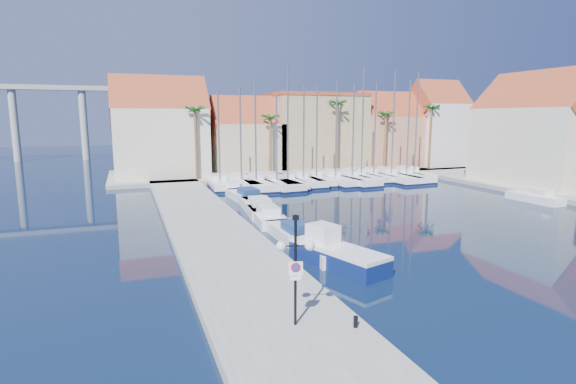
# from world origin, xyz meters

# --- Properties ---
(ground) EXTENTS (260.00, 260.00, 0.00)m
(ground) POSITION_xyz_m (0.00, 0.00, 0.00)
(ground) COLOR black
(ground) RESTS_ON ground
(quay_west) EXTENTS (6.00, 77.00, 0.50)m
(quay_west) POSITION_xyz_m (-9.00, 13.50, 0.25)
(quay_west) COLOR gray
(quay_west) RESTS_ON ground
(shore_north) EXTENTS (54.00, 16.00, 0.50)m
(shore_north) POSITION_xyz_m (10.00, 48.00, 0.25)
(shore_north) COLOR gray
(shore_north) RESTS_ON ground
(lamp_post) EXTENTS (1.46, 0.67, 4.39)m
(lamp_post) POSITION_xyz_m (-8.70, -0.90, 3.38)
(lamp_post) COLOR black
(lamp_post) RESTS_ON quay_west
(bollard) EXTENTS (0.18, 0.18, 0.44)m
(bollard) POSITION_xyz_m (-6.60, -1.91, 0.72)
(bollard) COLOR black
(bollard) RESTS_ON quay_west
(fishing_boat) EXTENTS (3.98, 6.71, 2.23)m
(fishing_boat) POSITION_xyz_m (-3.48, 6.30, 0.74)
(fishing_boat) COLOR navy
(fishing_boat) RESTS_ON ground
(motorboat_west_0) EXTENTS (2.23, 6.04, 1.40)m
(motorboat_west_0) POSITION_xyz_m (-3.46, 8.48, 0.51)
(motorboat_west_0) COLOR white
(motorboat_west_0) RESTS_ON ground
(motorboat_west_1) EXTENTS (2.08, 6.32, 1.40)m
(motorboat_west_1) POSITION_xyz_m (-3.93, 12.16, 0.51)
(motorboat_west_1) COLOR white
(motorboat_west_1) RESTS_ON ground
(motorboat_west_2) EXTENTS (2.79, 6.99, 1.40)m
(motorboat_west_2) POSITION_xyz_m (-3.93, 18.24, 0.51)
(motorboat_west_2) COLOR white
(motorboat_west_2) RESTS_ON ground
(motorboat_west_3) EXTENTS (3.11, 7.69, 1.40)m
(motorboat_west_3) POSITION_xyz_m (-3.53, 22.05, 0.51)
(motorboat_west_3) COLOR white
(motorboat_west_3) RESTS_ON ground
(motorboat_west_4) EXTENTS (2.79, 7.43, 1.40)m
(motorboat_west_4) POSITION_xyz_m (-3.19, 27.62, 0.51)
(motorboat_west_4) COLOR white
(motorboat_west_4) RESTS_ON ground
(motorboat_west_5) EXTENTS (2.19, 5.73, 1.40)m
(motorboat_west_5) POSITION_xyz_m (-3.35, 33.23, 0.51)
(motorboat_west_5) COLOR white
(motorboat_west_5) RESTS_ON ground
(motorboat_east_1) EXTENTS (2.06, 5.71, 1.40)m
(motorboat_east_1) POSITION_xyz_m (24.00, 17.05, 0.51)
(motorboat_east_1) COLOR white
(motorboat_east_1) RESTS_ON ground
(sailboat_0) EXTENTS (2.94, 9.06, 11.61)m
(sailboat_0) POSITION_xyz_m (-4.12, 36.88, 0.59)
(sailboat_0) COLOR white
(sailboat_0) RESTS_ON ground
(sailboat_1) EXTENTS (3.34, 9.74, 11.86)m
(sailboat_1) POSITION_xyz_m (-1.64, 36.64, 0.58)
(sailboat_1) COLOR white
(sailboat_1) RESTS_ON ground
(sailboat_2) EXTENTS (3.64, 11.78, 12.43)m
(sailboat_2) POSITION_xyz_m (0.09, 36.04, 0.56)
(sailboat_2) COLOR white
(sailboat_2) RESTS_ON ground
(sailboat_3) EXTENTS (4.08, 11.90, 11.00)m
(sailboat_3) POSITION_xyz_m (2.42, 35.50, 0.55)
(sailboat_3) COLOR white
(sailboat_3) RESTS_ON ground
(sailboat_4) EXTENTS (3.39, 10.49, 14.49)m
(sailboat_4) POSITION_xyz_m (4.04, 35.67, 0.61)
(sailboat_4) COLOR white
(sailboat_4) RESTS_ON ground
(sailboat_5) EXTENTS (2.85, 10.60, 12.29)m
(sailboat_5) POSITION_xyz_m (6.35, 36.37, 0.57)
(sailboat_5) COLOR white
(sailboat_5) RESTS_ON ground
(sailboat_6) EXTENTS (3.12, 9.68, 12.36)m
(sailboat_6) POSITION_xyz_m (8.23, 36.47, 0.59)
(sailboat_6) COLOR white
(sailboat_6) RESTS_ON ground
(sailboat_7) EXTENTS (3.45, 10.81, 12.94)m
(sailboat_7) POSITION_xyz_m (10.52, 35.85, 0.58)
(sailboat_7) COLOR white
(sailboat_7) RESTS_ON ground
(sailboat_8) EXTENTS (3.43, 11.28, 12.57)m
(sailboat_8) POSITION_xyz_m (12.70, 35.44, 0.57)
(sailboat_8) COLOR white
(sailboat_8) RESTS_ON ground
(sailboat_9) EXTENTS (2.79, 9.01, 14.87)m
(sailboat_9) POSITION_xyz_m (14.93, 36.84, 0.65)
(sailboat_9) COLOR white
(sailboat_9) RESTS_ON ground
(sailboat_10) EXTENTS (2.57, 8.65, 13.06)m
(sailboat_10) POSITION_xyz_m (16.53, 36.39, 0.62)
(sailboat_10) COLOR white
(sailboat_10) RESTS_ON ground
(sailboat_11) EXTENTS (3.50, 11.87, 14.34)m
(sailboat_11) POSITION_xyz_m (18.68, 35.67, 0.58)
(sailboat_11) COLOR white
(sailboat_11) RESTS_ON ground
(sailboat_12) EXTENTS (3.22, 11.01, 13.27)m
(sailboat_12) POSITION_xyz_m (20.99, 35.46, 0.58)
(sailboat_12) COLOR white
(sailboat_12) RESTS_ON ground
(sailboat_13) EXTENTS (2.52, 8.57, 14.48)m
(sailboat_13) POSITION_xyz_m (23.04, 36.47, 0.65)
(sailboat_13) COLOR white
(sailboat_13) RESTS_ON ground
(building_0) EXTENTS (12.30, 9.00, 13.50)m
(building_0) POSITION_xyz_m (-10.00, 47.00, 6.52)
(building_0) COLOR beige
(building_0) RESTS_ON shore_north
(building_1) EXTENTS (10.30, 8.00, 11.00)m
(building_1) POSITION_xyz_m (2.00, 47.00, 5.30)
(building_1) COLOR tan
(building_1) RESTS_ON shore_north
(building_2) EXTENTS (14.20, 10.20, 11.50)m
(building_2) POSITION_xyz_m (13.00, 48.00, 6.26)
(building_2) COLOR #9A865F
(building_2) RESTS_ON shore_north
(building_3) EXTENTS (10.30, 8.00, 12.00)m
(building_3) POSITION_xyz_m (25.00, 47.00, 5.86)
(building_3) COLOR tan
(building_3) RESTS_ON shore_north
(building_4) EXTENTS (8.30, 8.00, 14.00)m
(building_4) POSITION_xyz_m (34.00, 46.00, 6.97)
(building_4) COLOR white
(building_4) RESTS_ON shore_north
(building_6) EXTENTS (9.00, 14.30, 13.50)m
(building_6) POSITION_xyz_m (32.00, 24.00, 6.52)
(building_6) COLOR beige
(building_6) RESTS_ON shore_east
(palm_0) EXTENTS (2.60, 2.60, 10.15)m
(palm_0) POSITION_xyz_m (-6.00, 42.00, 9.08)
(palm_0) COLOR brown
(palm_0) RESTS_ON shore_north
(palm_1) EXTENTS (2.60, 2.60, 9.15)m
(palm_1) POSITION_xyz_m (4.00, 42.00, 8.14)
(palm_1) COLOR brown
(palm_1) RESTS_ON shore_north
(palm_2) EXTENTS (2.60, 2.60, 11.15)m
(palm_2) POSITION_xyz_m (14.00, 42.00, 10.02)
(palm_2) COLOR brown
(palm_2) RESTS_ON shore_north
(palm_3) EXTENTS (2.60, 2.60, 9.65)m
(palm_3) POSITION_xyz_m (22.00, 42.00, 8.61)
(palm_3) COLOR brown
(palm_3) RESTS_ON shore_north
(palm_4) EXTENTS (2.60, 2.60, 10.65)m
(palm_4) POSITION_xyz_m (30.00, 42.00, 9.55)
(palm_4) COLOR brown
(palm_4) RESTS_ON shore_north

